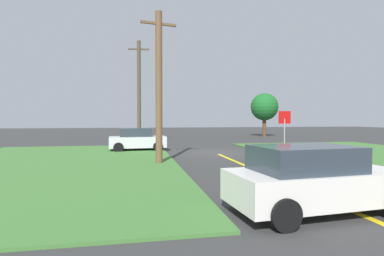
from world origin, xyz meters
TOP-DOWN VIEW (x-y plane):
  - ground_plane at (0.00, 0.00)m, footprint 120.00×120.00m
  - grass_verge_right at (9.21, -4.00)m, footprint 12.00×20.00m
  - grass_verge_left at (-9.21, -4.00)m, footprint 12.00×20.00m
  - lane_stripe_center at (0.00, -8.00)m, footprint 0.20×14.00m
  - stop_sign at (4.41, -1.25)m, footprint 0.83×0.08m
  - parked_car_near_building at (-5.11, 2.12)m, footprint 4.00×2.11m
  - car_behind_on_main_road at (-1.01, -12.98)m, footprint 4.37×2.34m
  - utility_pole_near at (-4.06, -4.52)m, footprint 1.79×0.45m
  - utility_pole_mid at (-4.90, 6.92)m, footprint 1.80×0.32m
  - oak_tree_left at (11.12, 16.91)m, footprint 3.51×3.51m

SIDE VIEW (x-z plane):
  - ground_plane at x=0.00m, z-range 0.00..0.00m
  - lane_stripe_center at x=0.00m, z-range 0.00..0.01m
  - grass_verge_right at x=9.21m, z-range 0.00..0.08m
  - grass_verge_left at x=-9.21m, z-range 0.00..0.08m
  - parked_car_near_building at x=-5.11m, z-range -0.01..1.61m
  - car_behind_on_main_road at x=-1.01m, z-range -0.01..1.61m
  - stop_sign at x=4.41m, z-range 0.59..3.37m
  - oak_tree_left at x=11.12m, z-range 1.01..6.59m
  - utility_pole_near at x=-4.06m, z-range 0.09..7.66m
  - utility_pole_mid at x=-4.90m, z-range 0.11..9.09m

